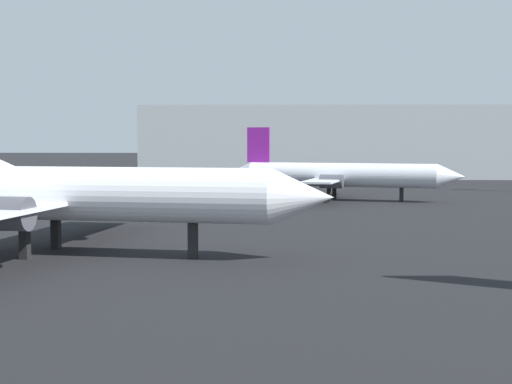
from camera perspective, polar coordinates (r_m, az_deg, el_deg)
airplane_on_taxiway at (r=43.57m, az=-15.15°, el=-0.12°), size 30.87×28.79×10.22m
airplane_far_left at (r=78.63m, az=6.32°, el=1.30°), size 24.85×17.43×7.67m
terminal_building at (r=130.01m, az=8.38°, el=3.80°), size 74.14×25.45×11.61m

